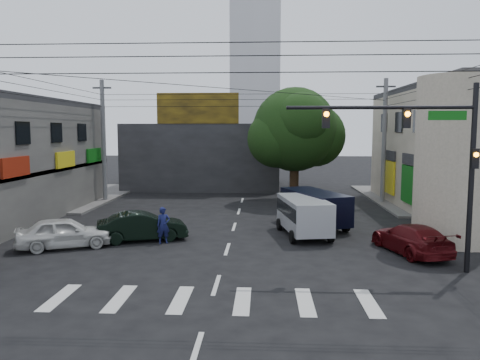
# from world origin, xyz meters

# --- Properties ---
(ground) EXTENTS (160.00, 160.00, 0.00)m
(ground) POSITION_xyz_m (0.00, 0.00, 0.00)
(ground) COLOR black
(ground) RESTS_ON ground
(sidewalk_far_left) EXTENTS (16.00, 16.00, 0.15)m
(sidewalk_far_left) POSITION_xyz_m (-18.00, 18.00, 0.07)
(sidewalk_far_left) COLOR #514F4C
(sidewalk_far_left) RESTS_ON ground
(sidewalk_far_right) EXTENTS (16.00, 16.00, 0.15)m
(sidewalk_far_right) POSITION_xyz_m (18.00, 18.00, 0.07)
(sidewalk_far_right) COLOR #514F4C
(sidewalk_far_right) RESTS_ON ground
(corner_column) EXTENTS (4.00, 4.00, 8.00)m
(corner_column) POSITION_xyz_m (11.00, 4.00, 4.00)
(corner_column) COLOR gray
(corner_column) RESTS_ON ground
(building_far) EXTENTS (14.00, 10.00, 6.00)m
(building_far) POSITION_xyz_m (-4.00, 26.00, 3.00)
(building_far) COLOR #232326
(building_far) RESTS_ON ground
(billboard) EXTENTS (7.00, 0.30, 2.60)m
(billboard) POSITION_xyz_m (-4.00, 21.10, 7.30)
(billboard) COLOR olive
(billboard) RESTS_ON building_far
(tower_distant) EXTENTS (9.00, 9.00, 44.00)m
(tower_distant) POSITION_xyz_m (0.00, 70.00, 22.00)
(tower_distant) COLOR silver
(tower_distant) RESTS_ON ground
(street_tree) EXTENTS (6.40, 6.40, 8.70)m
(street_tree) POSITION_xyz_m (4.00, 17.00, 5.47)
(street_tree) COLOR black
(street_tree) RESTS_ON ground
(traffic_gantry) EXTENTS (7.10, 0.35, 7.20)m
(traffic_gantry) POSITION_xyz_m (7.82, -1.00, 4.83)
(traffic_gantry) COLOR black
(traffic_gantry) RESTS_ON ground
(utility_pole_far_left) EXTENTS (0.32, 0.32, 9.20)m
(utility_pole_far_left) POSITION_xyz_m (-10.50, 16.00, 4.60)
(utility_pole_far_left) COLOR #59595B
(utility_pole_far_left) RESTS_ON ground
(utility_pole_far_right) EXTENTS (0.32, 0.32, 9.20)m
(utility_pole_far_right) POSITION_xyz_m (10.50, 16.00, 4.60)
(utility_pole_far_right) COLOR #59595B
(utility_pole_far_right) RESTS_ON ground
(dark_sedan) EXTENTS (4.22, 5.29, 1.43)m
(dark_sedan) POSITION_xyz_m (-4.33, 3.49, 0.72)
(dark_sedan) COLOR black
(dark_sedan) RESTS_ON ground
(white_compact) EXTENTS (4.79, 5.47, 1.44)m
(white_compact) POSITION_xyz_m (-7.58, 1.88, 0.72)
(white_compact) COLOR silver
(white_compact) RESTS_ON ground
(maroon_sedan) EXTENTS (4.15, 5.50, 1.32)m
(maroon_sedan) POSITION_xyz_m (8.20, 1.72, 0.66)
(maroon_sedan) COLOR #4A0A0D
(maroon_sedan) RESTS_ON ground
(silver_minivan) EXTENTS (5.19, 3.43, 1.96)m
(silver_minivan) POSITION_xyz_m (3.74, 4.94, 0.98)
(silver_minivan) COLOR #B1B3BA
(silver_minivan) RESTS_ON ground
(navy_van) EXTENTS (6.39, 5.50, 2.01)m
(navy_van) POSITION_xyz_m (4.53, 7.24, 1.01)
(navy_van) COLOR black
(navy_van) RESTS_ON ground
(traffic_officer) EXTENTS (0.95, 0.89, 1.76)m
(traffic_officer) POSITION_xyz_m (-3.17, 3.00, 0.88)
(traffic_officer) COLOR #141948
(traffic_officer) RESTS_ON ground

